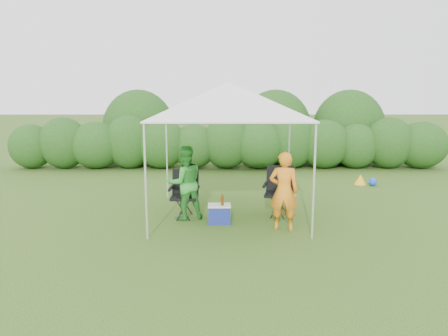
{
  "coord_description": "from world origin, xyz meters",
  "views": [
    {
      "loc": [
        -0.13,
        -8.58,
        2.73
      ],
      "look_at": [
        -0.1,
        0.4,
        1.05
      ],
      "focal_mm": 35.0,
      "sensor_mm": 36.0,
      "label": 1
    }
  ],
  "objects_px": {
    "canopy": "(229,100)",
    "chair_left": "(185,190)",
    "man": "(284,191)",
    "cooler": "(219,214)",
    "woman": "(185,183)",
    "chair_right": "(279,187)"
  },
  "relations": [
    {
      "from": "chair_right",
      "to": "chair_left",
      "type": "height_order",
      "value": "chair_right"
    },
    {
      "from": "man",
      "to": "cooler",
      "type": "xyz_separation_m",
      "value": [
        -1.23,
        0.42,
        -0.57
      ]
    },
    {
      "from": "chair_right",
      "to": "man",
      "type": "distance_m",
      "value": 1.05
    },
    {
      "from": "man",
      "to": "chair_left",
      "type": "bearing_deg",
      "value": -14.73
    },
    {
      "from": "chair_left",
      "to": "man",
      "type": "xyz_separation_m",
      "value": [
        1.97,
        -0.9,
        0.2
      ]
    },
    {
      "from": "woman",
      "to": "cooler",
      "type": "bearing_deg",
      "value": 136.86
    },
    {
      "from": "man",
      "to": "woman",
      "type": "distance_m",
      "value": 2.07
    },
    {
      "from": "chair_right",
      "to": "cooler",
      "type": "xyz_separation_m",
      "value": [
        -1.29,
        -0.61,
        -0.4
      ]
    },
    {
      "from": "chair_left",
      "to": "woman",
      "type": "distance_m",
      "value": 0.28
    },
    {
      "from": "chair_left",
      "to": "cooler",
      "type": "relative_size",
      "value": 2.16
    },
    {
      "from": "canopy",
      "to": "chair_right",
      "type": "relative_size",
      "value": 2.94
    },
    {
      "from": "chair_left",
      "to": "cooler",
      "type": "bearing_deg",
      "value": -30.69
    },
    {
      "from": "woman",
      "to": "chair_left",
      "type": "bearing_deg",
      "value": -102.64
    },
    {
      "from": "canopy",
      "to": "chair_left",
      "type": "height_order",
      "value": "canopy"
    },
    {
      "from": "canopy",
      "to": "man",
      "type": "distance_m",
      "value": 2.22
    },
    {
      "from": "woman",
      "to": "cooler",
      "type": "xyz_separation_m",
      "value": [
        0.71,
        -0.29,
        -0.58
      ]
    },
    {
      "from": "man",
      "to": "cooler",
      "type": "distance_m",
      "value": 1.43
    },
    {
      "from": "man",
      "to": "woman",
      "type": "relative_size",
      "value": 0.99
    },
    {
      "from": "chair_left",
      "to": "woman",
      "type": "bearing_deg",
      "value": -79.71
    },
    {
      "from": "chair_right",
      "to": "chair_left",
      "type": "bearing_deg",
      "value": -163.62
    },
    {
      "from": "canopy",
      "to": "chair_right",
      "type": "distance_m",
      "value": 2.16
    },
    {
      "from": "man",
      "to": "cooler",
      "type": "bearing_deg",
      "value": -9.11
    }
  ]
}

